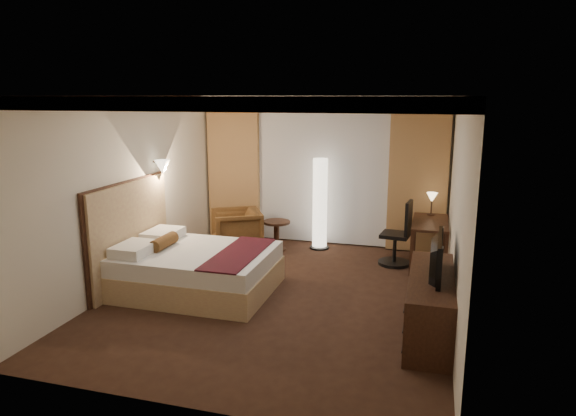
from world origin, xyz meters
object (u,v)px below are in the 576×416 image
(bed, at_px, (198,270))
(armchair, at_px, (236,229))
(floor_lamp, at_px, (320,204))
(dresser, at_px, (430,304))
(television, at_px, (431,251))
(desk, at_px, (429,244))
(side_table, at_px, (277,235))
(office_chair, at_px, (395,233))

(bed, bearing_deg, armchair, 94.84)
(armchair, bearing_deg, bed, -24.27)
(bed, bearing_deg, floor_lamp, 64.39)
(dresser, xyz_separation_m, television, (-0.03, -0.00, 0.64))
(desk, bearing_deg, floor_lamp, 165.25)
(armchair, distance_m, floor_lamp, 1.55)
(armchair, height_order, dresser, armchair)
(side_table, bearing_deg, desk, -4.16)
(bed, xyz_separation_m, television, (3.13, -0.48, 0.69))
(desk, relative_size, office_chair, 1.12)
(bed, distance_m, dresser, 3.19)
(television, bearing_deg, bed, 82.14)
(side_table, relative_size, dresser, 0.29)
(floor_lamp, xyz_separation_m, desk, (1.91, -0.50, -0.45))
(office_chair, bearing_deg, floor_lamp, 165.42)
(side_table, bearing_deg, dresser, -44.85)
(office_chair, xyz_separation_m, dresser, (0.59, -2.42, -0.18))
(floor_lamp, height_order, television, floor_lamp)
(armchair, bearing_deg, television, 25.37)
(bed, relative_size, desk, 1.72)
(armchair, bearing_deg, floor_lamp, 85.73)
(bed, bearing_deg, office_chair, 37.07)
(bed, distance_m, armchair, 1.88)
(bed, height_order, television, television)
(armchair, xyz_separation_m, floor_lamp, (1.35, 0.63, 0.40))
(bed, relative_size, office_chair, 1.92)
(side_table, relative_size, desk, 0.44)
(floor_lamp, distance_m, television, 3.55)
(television, bearing_deg, desk, 1.27)
(armchair, bearing_deg, desk, 63.06)
(dresser, bearing_deg, bed, 171.41)
(floor_lamp, height_order, office_chair, floor_lamp)
(floor_lamp, height_order, desk, floor_lamp)
(side_table, distance_m, television, 3.82)
(desk, bearing_deg, dresser, -88.84)
(side_table, relative_size, floor_lamp, 0.32)
(bed, height_order, floor_lamp, floor_lamp)
(desk, distance_m, dresser, 2.47)
(armchair, height_order, floor_lamp, floor_lamp)
(floor_lamp, bearing_deg, side_table, -156.35)
(side_table, relative_size, television, 0.54)
(armchair, bearing_deg, side_table, 87.04)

